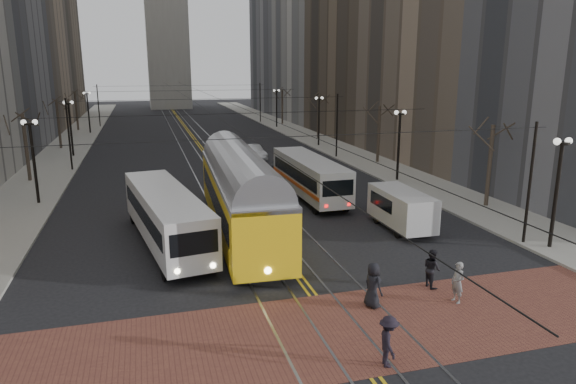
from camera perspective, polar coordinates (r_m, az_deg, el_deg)
ground at (r=22.73m, az=2.03°, el=-10.45°), size 260.00×260.00×0.00m
sidewalk_left at (r=65.94m, az=-23.17°, el=4.62°), size 5.00×140.00×0.15m
sidewalk_right at (r=68.78m, az=2.52°, el=6.06°), size 5.00×140.00×0.15m
crosswalk_band at (r=19.36m, az=5.77°, el=-15.07°), size 25.00×6.00×0.01m
streetcar_rails at (r=65.69m, az=-10.06°, el=5.43°), size 4.80×130.00×0.02m
centre_lines at (r=65.69m, az=-10.06°, el=5.43°), size 0.42×130.00×0.01m
building_left_far at (r=107.96m, az=-27.31°, el=18.02°), size 16.00×20.00×40.00m
building_right_mid at (r=73.44m, az=10.70°, el=19.57°), size 16.00×20.00×34.00m
building_right_far at (r=110.93m, az=1.08°, el=19.32°), size 16.00×20.00×40.00m
lamp_posts at (r=49.32m, az=-8.22°, el=6.05°), size 27.60×57.20×5.60m
street_trees at (r=55.72m, az=-9.13°, el=6.90°), size 31.68×53.28×5.60m
trolley_wires at (r=55.20m, az=-9.12°, el=7.85°), size 25.96×120.00×6.60m
transit_bus at (r=28.01m, az=-13.39°, el=-2.87°), size 4.26×12.04×2.95m
streetcar at (r=29.27m, az=-5.31°, el=-0.97°), size 3.68×16.20×3.79m
rear_bus at (r=37.31m, az=2.39°, el=1.59°), size 2.56×11.10×2.89m
cargo_van at (r=30.62m, az=12.46°, el=-2.02°), size 2.09×5.25×2.31m
sedan_grey at (r=44.19m, az=0.12°, el=2.72°), size 2.37×5.05×1.67m
sedan_silver at (r=52.89m, az=-3.88°, el=4.43°), size 2.19×4.68×1.48m
pedestrian_a at (r=20.85m, az=9.43°, el=-10.15°), size 0.81×1.03×1.84m
pedestrian_b at (r=22.06m, az=18.34°, el=-9.50°), size 0.50×0.68×1.71m
pedestrian_c at (r=23.19m, az=15.69°, el=-8.16°), size 0.67×0.85×1.70m
pedestrian_d at (r=17.20m, az=11.10°, el=-15.97°), size 0.85×1.21×1.70m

